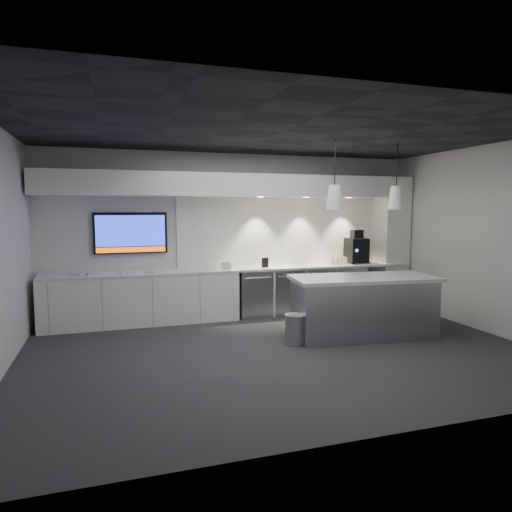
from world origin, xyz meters
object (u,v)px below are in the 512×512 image
object	(u,v)px
wall_tv	(131,233)
bin	(295,329)
island	(363,306)
coffee_machine	(356,250)

from	to	relation	value
wall_tv	bin	world-z (taller)	wall_tv
island	bin	bearing A→B (deg)	-170.71
island	wall_tv	bearing A→B (deg)	154.24
wall_tv	island	size ratio (longest dim) A/B	0.54
coffee_machine	island	bearing A→B (deg)	-113.95
bin	island	bearing A→B (deg)	2.88
coffee_machine	bin	bearing A→B (deg)	-134.59
bin	wall_tv	bearing A→B (deg)	135.44
island	coffee_machine	distance (m)	2.21
island	coffee_machine	bearing A→B (deg)	69.62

